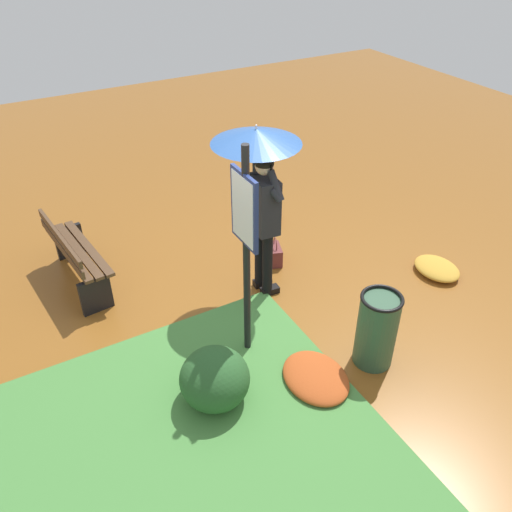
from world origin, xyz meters
TOP-DOWN VIEW (x-y plane):
  - ground_plane at (0.00, 0.00)m, footprint 18.00×18.00m
  - person_with_umbrella at (0.26, -0.10)m, footprint 0.96×0.96m
  - info_sign_post at (-0.61, 0.54)m, footprint 0.44×0.07m
  - handbag at (0.61, -0.54)m, footprint 0.33×0.23m
  - park_bench at (1.42, 1.77)m, footprint 1.40×0.52m
  - trash_bin at (-1.37, -0.51)m, footprint 0.42×0.42m
  - shrub_cluster at (-1.02, 1.10)m, footprint 0.72×0.65m
  - leaf_pile_near_person at (-1.35, 0.18)m, footprint 0.75×0.60m
  - leaf_pile_by_bench at (1.68, -0.91)m, footprint 0.72×0.58m
  - leaf_pile_far_path at (-0.59, -2.20)m, footprint 0.61×0.49m

SIDE VIEW (x-z plane):
  - ground_plane at x=0.00m, z-range 0.00..0.00m
  - leaf_pile_far_path at x=-0.59m, z-range 0.00..0.13m
  - leaf_pile_by_bench at x=1.68m, z-range 0.00..0.16m
  - leaf_pile_near_person at x=-1.35m, z-range 0.00..0.16m
  - handbag at x=0.61m, z-range -0.06..0.31m
  - shrub_cluster at x=-1.02m, z-range -0.02..0.57m
  - park_bench at x=1.42m, z-range 0.03..0.78m
  - trash_bin at x=-1.37m, z-range 0.00..0.84m
  - info_sign_post at x=-0.61m, z-range 0.29..2.59m
  - person_with_umbrella at x=0.26m, z-range 0.53..2.57m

